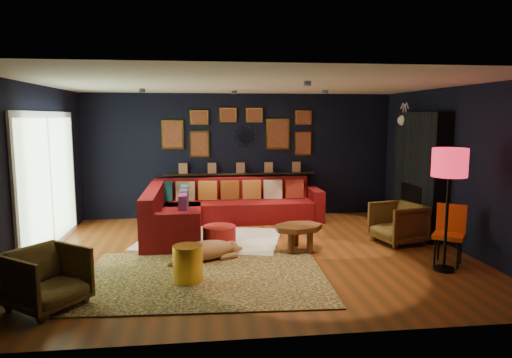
{
  "coord_description": "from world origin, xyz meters",
  "views": [
    {
      "loc": [
        -0.83,
        -6.86,
        2.12
      ],
      "look_at": [
        0.04,
        0.3,
        1.13
      ],
      "focal_mm": 32.0,
      "sensor_mm": 36.0,
      "label": 1
    }
  ],
  "objects": [
    {
      "name": "floor",
      "position": [
        0.0,
        0.0,
        0.0
      ],
      "size": [
        6.5,
        6.5,
        0.0
      ],
      "primitive_type": "plane",
      "color": "brown",
      "rests_on": "ground"
    },
    {
      "name": "room_walls",
      "position": [
        0.0,
        0.0,
        1.59
      ],
      "size": [
        6.5,
        6.5,
        6.5
      ],
      "color": "black",
      "rests_on": "ground"
    },
    {
      "name": "sectional",
      "position": [
        -0.61,
        1.81,
        0.32
      ],
      "size": [
        3.41,
        2.69,
        0.86
      ],
      "color": "maroon",
      "rests_on": "ground"
    },
    {
      "name": "ledge",
      "position": [
        0.0,
        2.68,
        0.92
      ],
      "size": [
        3.2,
        0.12,
        0.04
      ],
      "primitive_type": "cube",
      "color": "black",
      "rests_on": "room_walls"
    },
    {
      "name": "gallery_wall",
      "position": [
        -0.01,
        2.72,
        1.81
      ],
      "size": [
        3.15,
        0.04,
        1.02
      ],
      "color": "gold",
      "rests_on": "room_walls"
    },
    {
      "name": "sunburst_mirror",
      "position": [
        0.1,
        2.72,
        1.7
      ],
      "size": [
        0.47,
        0.16,
        0.47
      ],
      "color": "silver",
      "rests_on": "room_walls"
    },
    {
      "name": "fireplace",
      "position": [
        3.09,
        0.9,
        1.02
      ],
      "size": [
        0.31,
        1.6,
        2.2
      ],
      "color": "black",
      "rests_on": "ground"
    },
    {
      "name": "deer_head",
      "position": [
        3.14,
        1.4,
        2.05
      ],
      "size": [
        0.5,
        0.28,
        0.45
      ],
      "color": "white",
      "rests_on": "fireplace"
    },
    {
      "name": "sliding_door",
      "position": [
        -3.22,
        0.6,
        1.1
      ],
      "size": [
        0.06,
        2.8,
        2.2
      ],
      "color": "white",
      "rests_on": "ground"
    },
    {
      "name": "ceiling_spots",
      "position": [
        -0.0,
        0.8,
        2.56
      ],
      "size": [
        3.3,
        2.5,
        0.06
      ],
      "color": "black",
      "rests_on": "room_walls"
    },
    {
      "name": "shag_rug",
      "position": [
        -0.69,
        0.84,
        0.02
      ],
      "size": [
        2.69,
        2.24,
        0.03
      ],
      "primitive_type": "cube",
      "rotation": [
        0.0,
        0.0,
        -0.26
      ],
      "color": "white",
      "rests_on": "ground"
    },
    {
      "name": "leopard_rug",
      "position": [
        -0.8,
        -1.01,
        0.01
      ],
      "size": [
        3.29,
        2.43,
        0.02
      ],
      "primitive_type": "cube",
      "rotation": [
        0.0,
        0.0,
        -0.05
      ],
      "color": "#D9B260",
      "rests_on": "ground"
    },
    {
      "name": "coffee_table",
      "position": [
        0.68,
        -0.01,
        0.35
      ],
      "size": [
        0.94,
        0.81,
        0.4
      ],
      "rotation": [
        0.0,
        0.0,
        0.29
      ],
      "color": "brown",
      "rests_on": "shag_rug"
    },
    {
      "name": "pouf",
      "position": [
        -0.55,
        0.3,
        0.21
      ],
      "size": [
        0.53,
        0.53,
        0.35
      ],
      "primitive_type": "cylinder",
      "color": "#A51C1B",
      "rests_on": "shag_rug"
    },
    {
      "name": "armchair_left",
      "position": [
        -2.55,
        -1.76,
        0.37
      ],
      "size": [
        0.97,
        0.98,
        0.74
      ],
      "primitive_type": "imported",
      "rotation": [
        0.0,
        0.0,
        0.92
      ],
      "color": "#A48035",
      "rests_on": "ground"
    },
    {
      "name": "armchair_right",
      "position": [
        2.45,
        0.29,
        0.38
      ],
      "size": [
        0.84,
        0.87,
        0.75
      ],
      "primitive_type": "imported",
      "rotation": [
        0.0,
        0.0,
        -1.33
      ],
      "color": "#A48035",
      "rests_on": "ground"
    },
    {
      "name": "gold_stool",
      "position": [
        -1.02,
        -1.14,
        0.24
      ],
      "size": [
        0.39,
        0.39,
        0.48
      ],
      "primitive_type": "cylinder",
      "color": "gold",
      "rests_on": "ground"
    },
    {
      "name": "orange_chair",
      "position": [
        2.72,
        -0.83,
        0.51
      ],
      "size": [
        0.57,
        0.57,
        0.86
      ],
      "rotation": [
        0.0,
        0.0,
        -0.66
      ],
      "color": "black",
      "rests_on": "ground"
    },
    {
      "name": "floor_lamp",
      "position": [
        2.5,
        -1.11,
        1.44
      ],
      "size": [
        0.47,
        0.47,
        1.7
      ],
      "color": "black",
      "rests_on": "ground"
    },
    {
      "name": "dog",
      "position": [
        -0.8,
        -0.29,
        0.22
      ],
      "size": [
        1.39,
        1.04,
        0.39
      ],
      "primitive_type": null,
      "rotation": [
        0.0,
        0.0,
        0.39
      ],
      "color": "tan",
      "rests_on": "leopard_rug"
    }
  ]
}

